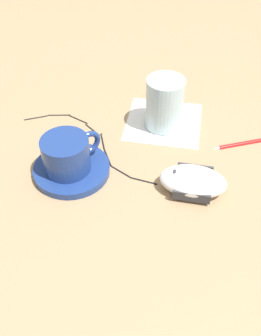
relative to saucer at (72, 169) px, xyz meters
The scene contains 8 objects.
ground_plane 0.15m from the saucer, 131.29° to the right, with size 3.00×3.00×0.00m, color #9E7F5B.
saucer is the anchor object (origin of this frame).
coffee_cup 0.04m from the saucer, 46.74° to the left, with size 0.08×0.11×0.06m.
computer_mouse 0.21m from the saucer, 157.46° to the right, with size 0.13×0.11×0.04m.
mouse_cable 0.09m from the saucer, 72.76° to the right, with size 0.32×0.08×0.00m.
napkin_under_glass 0.22m from the saucer, 105.87° to the right, with size 0.15×0.15×0.00m, color white.
drinking_glass 0.22m from the saucer, 107.63° to the right, with size 0.07×0.07×0.10m, color silver.
pen 0.34m from the saucer, 132.64° to the right, with size 0.10×0.11×0.01m.
Camera 1 is at (-0.25, 0.45, 0.47)m, focal length 40.00 mm.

